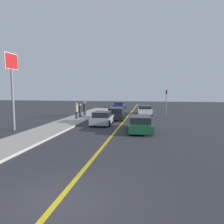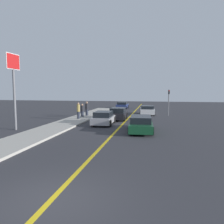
% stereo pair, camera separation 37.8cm
% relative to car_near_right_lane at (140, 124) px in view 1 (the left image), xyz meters
% --- Properties ---
extents(ground_plane, '(120.00, 120.00, 0.00)m').
position_rel_car_near_right_lane_xyz_m(ground_plane, '(-2.02, -12.01, -0.63)').
color(ground_plane, '#333338').
extents(road_center_line, '(0.20, 60.00, 0.01)m').
position_rel_car_near_right_lane_xyz_m(road_center_line, '(-2.02, 5.99, -0.63)').
color(road_center_line, gold).
rests_on(road_center_line, ground_plane).
extents(sidewalk_left, '(2.96, 32.68, 0.15)m').
position_rel_car_near_right_lane_xyz_m(sidewalk_left, '(-7.55, 4.33, -0.55)').
color(sidewalk_left, '#ADA89E').
rests_on(sidewalk_left, ground_plane).
extents(car_near_right_lane, '(2.15, 4.88, 1.29)m').
position_rel_car_near_right_lane_xyz_m(car_near_right_lane, '(0.00, 0.00, 0.00)').
color(car_near_right_lane, '#144728').
rests_on(car_near_right_lane, ground_plane).
extents(car_ahead_center, '(2.01, 4.14, 1.30)m').
position_rel_car_near_right_lane_xyz_m(car_ahead_center, '(-3.85, 2.94, -0.00)').
color(car_ahead_center, '#9E9EA3').
rests_on(car_ahead_center, ground_plane).
extents(car_far_distant, '(1.96, 3.85, 1.39)m').
position_rel_car_near_right_lane_xyz_m(car_far_distant, '(-3.02, 6.65, 0.04)').
color(car_far_distant, black).
rests_on(car_far_distant, ground_plane).
extents(car_parked_left_lot, '(2.18, 4.12, 1.25)m').
position_rel_car_near_right_lane_xyz_m(car_parked_left_lot, '(0.10, 12.63, -0.02)').
color(car_parked_left_lot, silver).
rests_on(car_parked_left_lot, ground_plane).
extents(car_oncoming_far, '(1.98, 3.98, 1.20)m').
position_rel_car_near_right_lane_xyz_m(car_oncoming_far, '(-4.76, 21.90, -0.04)').
color(car_oncoming_far, navy).
rests_on(car_oncoming_far, ground_plane).
extents(pedestrian_near_curb, '(0.35, 0.35, 1.84)m').
position_rel_car_near_right_lane_xyz_m(pedestrian_near_curb, '(-7.41, 5.54, 0.45)').
color(pedestrian_near_curb, '#282D3D').
rests_on(pedestrian_near_curb, sidewalk_left).
extents(pedestrian_mid_group, '(0.39, 0.39, 1.58)m').
position_rel_car_near_right_lane_xyz_m(pedestrian_mid_group, '(-7.60, 7.48, 0.30)').
color(pedestrian_mid_group, '#282D3D').
rests_on(pedestrian_mid_group, sidewalk_left).
extents(pedestrian_far_standing, '(0.41, 0.41, 1.77)m').
position_rel_car_near_right_lane_xyz_m(pedestrian_far_standing, '(-7.44, 8.78, 0.40)').
color(pedestrian_far_standing, '#282D3D').
rests_on(pedestrian_far_standing, sidewalk_left).
extents(traffic_light, '(0.18, 0.40, 3.42)m').
position_rel_car_near_right_lane_xyz_m(traffic_light, '(2.89, 11.68, 1.51)').
color(traffic_light, slate).
rests_on(traffic_light, ground_plane).
extents(roadside_sign, '(0.20, 1.74, 6.43)m').
position_rel_car_near_right_lane_xyz_m(roadside_sign, '(-10.59, -1.35, 4.09)').
color(roadside_sign, slate).
rests_on(roadside_sign, ground_plane).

